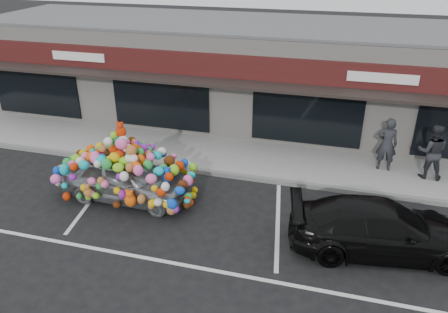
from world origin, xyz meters
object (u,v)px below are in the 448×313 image
(pedestrian_a, at_px, (387,144))
(pedestrian_b, at_px, (432,152))
(black_sedan, at_px, (381,228))
(toy_car, at_px, (126,173))

(pedestrian_a, xyz_separation_m, pedestrian_b, (1.42, -0.22, -0.00))
(black_sedan, distance_m, pedestrian_a, 4.62)
(toy_car, height_order, black_sedan, toy_car)
(pedestrian_a, bearing_deg, toy_car, 26.59)
(black_sedan, height_order, pedestrian_b, pedestrian_b)
(toy_car, bearing_deg, pedestrian_b, -66.74)
(toy_car, relative_size, black_sedan, 0.95)
(pedestrian_a, height_order, pedestrian_b, pedestrian_a)
(toy_car, bearing_deg, black_sedan, -93.20)
(pedestrian_b, bearing_deg, black_sedan, 70.87)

